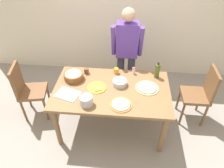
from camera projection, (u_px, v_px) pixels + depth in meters
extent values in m
plane|color=gray|center=(112.00, 125.00, 3.34)|extent=(8.00, 8.00, 0.00)
cube|color=beige|center=(120.00, 9.00, 3.75)|extent=(5.60, 0.10, 2.60)
cube|color=brown|center=(112.00, 90.00, 2.87)|extent=(1.60, 0.96, 0.04)
cylinder|color=brown|center=(57.00, 127.00, 2.86)|extent=(0.07, 0.07, 0.72)
cylinder|color=brown|center=(163.00, 135.00, 2.76)|extent=(0.07, 0.07, 0.72)
cylinder|color=brown|center=(71.00, 89.00, 3.47)|extent=(0.07, 0.07, 0.72)
cylinder|color=brown|center=(158.00, 94.00, 3.37)|extent=(0.07, 0.07, 0.72)
cylinder|color=#2D2D38|center=(120.00, 76.00, 3.65)|extent=(0.12, 0.12, 0.85)
cylinder|color=#2D2D38|center=(131.00, 76.00, 3.64)|extent=(0.12, 0.12, 0.85)
cube|color=#56389E|center=(127.00, 40.00, 3.21)|extent=(0.34, 0.20, 0.55)
cylinder|color=#56389E|center=(113.00, 41.00, 3.18)|extent=(0.07, 0.21, 0.55)
cylinder|color=#56389E|center=(141.00, 42.00, 3.15)|extent=(0.07, 0.21, 0.55)
sphere|color=tan|center=(129.00, 15.00, 2.96)|extent=(0.20, 0.20, 0.20)
cube|color=brown|center=(33.00, 92.00, 3.25)|extent=(0.47, 0.47, 0.05)
cube|color=brown|center=(17.00, 80.00, 3.08)|extent=(0.11, 0.38, 0.45)
cylinder|color=brown|center=(46.00, 110.00, 3.29)|extent=(0.04, 0.04, 0.45)
cylinder|color=brown|center=(49.00, 95.00, 3.55)|extent=(0.04, 0.04, 0.45)
cylinder|color=brown|center=(24.00, 111.00, 3.27)|extent=(0.04, 0.04, 0.45)
cylinder|color=brown|center=(28.00, 97.00, 3.53)|extent=(0.04, 0.04, 0.45)
cube|color=brown|center=(195.00, 96.00, 3.18)|extent=(0.40, 0.40, 0.05)
cube|color=brown|center=(212.00, 84.00, 3.01)|extent=(0.04, 0.38, 0.45)
cylinder|color=brown|center=(178.00, 99.00, 3.48)|extent=(0.04, 0.04, 0.45)
cylinder|color=brown|center=(182.00, 114.00, 3.22)|extent=(0.04, 0.04, 0.45)
cylinder|color=brown|center=(199.00, 101.00, 3.46)|extent=(0.04, 0.04, 0.45)
cylinder|color=brown|center=(204.00, 116.00, 3.20)|extent=(0.04, 0.04, 0.45)
cylinder|color=beige|center=(147.00, 88.00, 2.87)|extent=(0.32, 0.32, 0.01)
cylinder|color=#B22D1E|center=(147.00, 88.00, 2.87)|extent=(0.28, 0.28, 0.00)
cylinder|color=beige|center=(147.00, 87.00, 2.86)|extent=(0.26, 0.26, 0.00)
cylinder|color=#C67A33|center=(121.00, 105.00, 2.62)|extent=(0.28, 0.28, 0.01)
cylinder|color=#B22D1E|center=(121.00, 104.00, 2.61)|extent=(0.25, 0.25, 0.00)
cylinder|color=beige|center=(121.00, 104.00, 2.61)|extent=(0.23, 0.23, 0.00)
cylinder|color=gold|center=(97.00, 88.00, 2.88)|extent=(0.26, 0.26, 0.01)
cube|color=#CC8438|center=(97.00, 88.00, 2.85)|extent=(0.15, 0.17, 0.01)
cylinder|color=brown|center=(74.00, 76.00, 3.01)|extent=(0.28, 0.28, 0.10)
ellipsoid|color=beige|center=(73.00, 74.00, 2.98)|extent=(0.25, 0.25, 0.05)
cylinder|color=#B7B7BC|center=(120.00, 83.00, 2.91)|extent=(0.20, 0.20, 0.08)
cylinder|color=#47561E|center=(157.00, 71.00, 3.01)|extent=(0.07, 0.07, 0.22)
cylinder|color=black|center=(159.00, 64.00, 2.93)|extent=(0.03, 0.03, 0.04)
cylinder|color=#B7B7BC|center=(86.00, 101.00, 2.60)|extent=(0.17, 0.17, 0.12)
torus|color=#A5A5AD|center=(86.00, 97.00, 2.56)|extent=(0.17, 0.17, 0.01)
cylinder|color=orange|center=(116.00, 71.00, 3.12)|extent=(0.07, 0.07, 0.08)
cylinder|color=brown|center=(86.00, 71.00, 3.12)|extent=(0.07, 0.07, 0.08)
cylinder|color=white|center=(134.00, 71.00, 3.11)|extent=(0.04, 0.04, 0.09)
cylinder|color=#D84C66|center=(134.00, 68.00, 3.08)|extent=(0.04, 0.04, 0.02)
cube|color=white|center=(68.00, 94.00, 2.77)|extent=(0.35, 0.30, 0.01)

